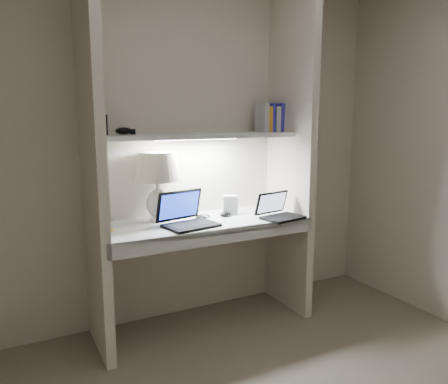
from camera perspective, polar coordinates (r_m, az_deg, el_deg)
back_wall at (r=3.22m, az=-4.87°, el=5.68°), size 3.20×0.01×2.50m
alcove_panel_left at (r=2.74m, az=-16.85°, el=4.55°), size 0.06×0.55×2.50m
alcove_panel_right at (r=3.34m, az=8.71°, el=5.75°), size 0.06×0.55×2.50m
desk at (r=3.05m, az=-2.73°, el=-4.07°), size 1.40×0.55×0.04m
desk_apron at (r=2.83m, az=-0.51°, el=-5.80°), size 1.46×0.03×0.10m
shelf at (r=3.05m, az=-3.58°, el=7.34°), size 1.40×0.36×0.03m
strip_light at (r=3.05m, az=-3.58°, el=6.93°), size 0.60×0.04×0.02m
table_lamp at (r=3.01m, az=-8.69°, el=2.27°), size 0.33×0.33×0.48m
laptop_main at (r=2.90m, az=-4.91°, el=-3.35°), size 0.38×0.35×0.23m
laptop_netbook at (r=3.12m, az=7.18°, el=-2.63°), size 0.32×0.29×0.18m
speaker at (r=3.20m, az=0.75°, el=-1.72°), size 0.12×0.10×0.14m
mouse at (r=3.14m, az=0.15°, el=-2.96°), size 0.09×0.06×0.03m
cable_coil at (r=3.13m, az=-2.73°, el=-3.18°), size 0.12×0.12×0.01m
sticky_note at (r=2.87m, az=-14.72°, el=-4.83°), size 0.08×0.08×0.00m
book_row at (r=3.35m, az=6.13°, el=9.52°), size 0.20×0.14×0.21m
shelf_box at (r=2.91m, az=-15.86°, el=8.43°), size 0.09×0.07×0.13m
shelf_gadget at (r=2.94m, az=-12.95°, el=7.79°), size 0.12×0.09×0.05m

